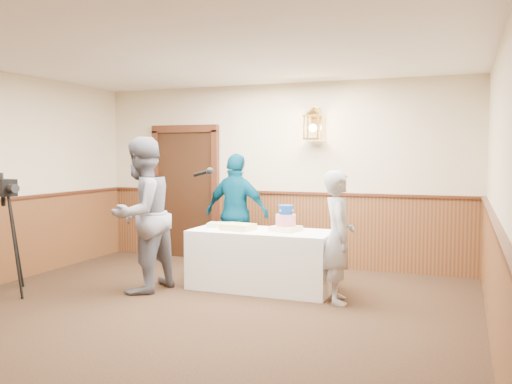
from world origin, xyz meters
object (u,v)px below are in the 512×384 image
Objects in this scene: display_table at (262,259)px; interviewer at (142,215)px; tiered_cake at (286,221)px; tv_camera_rig at (5,243)px; assistant_p at (237,213)px; sheet_cake_yellow at (238,227)px; sheet_cake_green at (218,225)px; baker at (338,237)px.

interviewer reaches higher than display_table.
tiered_cake is 3.45m from tv_camera_rig.
display_table is 1.12m from assistant_p.
tv_camera_rig is (-1.48, -0.73, -0.33)m from interviewer.
sheet_cake_yellow is at bearing 126.31° from interviewer.
sheet_cake_yellow is at bearing -23.82° from sheet_cake_green.
interviewer is at bearing -151.67° from sheet_cake_yellow.
sheet_cake_green is at bearing 59.94° from baker.
tv_camera_rig reaches higher than tiered_cake.
assistant_p reaches higher than baker.
tiered_cake is at bearing 12.25° from sheet_cake_yellow.
baker is (0.74, -0.33, -0.11)m from tiered_cake.
display_table is 4.66× the size of sheet_cake_yellow.
assistant_p is at bearing 131.30° from display_table.
sheet_cake_yellow is 0.20× the size of interviewer.
tv_camera_rig is (-2.19, -1.45, -0.15)m from sheet_cake_green.
sheet_cake_yellow is 2.86m from tv_camera_rig.
display_table is 0.76m from sheet_cake_green.
tiered_cake is at bearing 6.85° from display_table.
assistant_p is 3.06m from tv_camera_rig.
tv_camera_rig is at bearing -152.91° from sheet_cake_yellow.
sheet_cake_green is (-0.63, 0.06, 0.41)m from display_table.
tiered_cake is 1.01× the size of sheet_cake_yellow.
tiered_cake is (0.31, 0.04, 0.50)m from display_table.
assistant_p is (-0.67, 0.76, 0.49)m from display_table.
sheet_cake_green is 0.70m from assistant_p.
sheet_cake_green is 1.03m from interviewer.
tiered_cake is 0.23× the size of assistant_p.
assistant_p is at bearing 92.73° from sheet_cake_green.
tiered_cake is at bearing 120.94° from interviewer.
interviewer is at bearing 72.03° from assistant_p.
tv_camera_rig is (-3.87, -1.10, -0.13)m from baker.
baker is 4.03m from tv_camera_rig.
display_table is 1.04× the size of assistant_p.
baker reaches higher than tiered_cake.
tiered_cake is at bearing 47.87° from baker.
sheet_cake_yellow is 0.22× the size of assistant_p.
display_table is at bearing -5.67° from sheet_cake_green.
tiered_cake is 0.28× the size of tv_camera_rig.
sheet_cake_yellow is 1.35m from baker.
baker is 1.08× the size of tv_camera_rig.
baker reaches higher than display_table.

